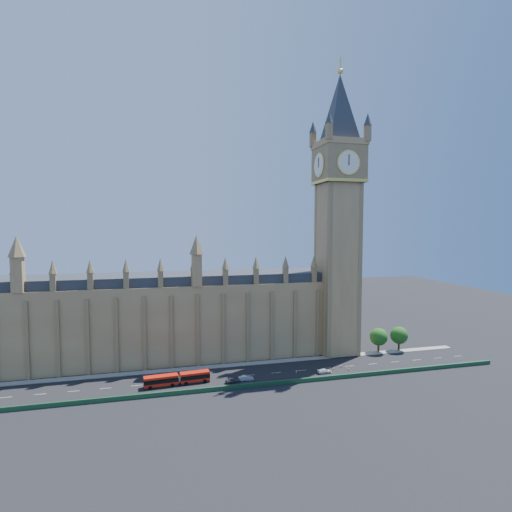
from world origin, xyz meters
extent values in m
plane|color=black|center=(0.00, 0.00, 0.00)|extent=(400.00, 400.00, 0.00)
cube|color=#9A734A|center=(-25.00, 22.00, 12.50)|extent=(120.00, 20.00, 25.00)
cube|color=#2D3035|center=(-25.00, 22.00, 26.50)|extent=(120.00, 18.00, 3.00)
cube|color=#9A734A|center=(38.00, 14.00, 29.00)|extent=(12.00, 12.00, 58.00)
cube|color=olive|center=(38.00, 14.00, 64.00)|extent=(14.00, 14.00, 12.00)
cylinder|color=silver|center=(38.00, 6.85, 64.00)|extent=(7.20, 0.30, 7.20)
cube|color=#9A734A|center=(38.00, 14.00, 71.00)|extent=(14.50, 14.50, 2.00)
pyramid|color=#2D3035|center=(38.00, 14.00, 94.00)|extent=(20.59, 20.59, 22.00)
sphere|color=#F2C64C|center=(38.00, 14.00, 94.80)|extent=(1.80, 1.80, 1.80)
cube|color=#1E4C2D|center=(0.00, -9.00, 0.60)|extent=(160.00, 0.60, 1.20)
cube|color=gray|center=(0.00, 9.50, 0.08)|extent=(160.00, 3.00, 0.16)
cylinder|color=#382619|center=(52.00, 10.00, 2.00)|extent=(0.70, 0.70, 4.00)
sphere|color=#154F15|center=(52.00, 10.00, 5.50)|extent=(6.00, 6.00, 6.00)
sphere|color=#154F15|center=(52.80, 10.30, 6.10)|extent=(4.38, 4.38, 4.38)
cylinder|color=#382619|center=(60.00, 10.00, 2.00)|extent=(0.70, 0.70, 4.00)
sphere|color=#154F15|center=(60.00, 10.00, 5.50)|extent=(6.00, 6.00, 6.00)
sphere|color=#154F15|center=(60.80, 10.30, 6.10)|extent=(4.38, 4.38, 4.38)
cube|color=red|center=(-21.47, -2.47, 1.52)|extent=(9.29, 3.25, 3.04)
cube|color=red|center=(-12.28, -1.74, 1.52)|extent=(8.28, 3.17, 3.04)
cube|color=black|center=(-21.47, -2.47, 1.88)|extent=(9.34, 3.30, 1.15)
cube|color=black|center=(-12.28, -1.74, 1.88)|extent=(8.33, 3.22, 1.15)
cylinder|color=black|center=(-17.13, -2.12, 1.37)|extent=(1.00, 2.49, 2.43)
cylinder|color=black|center=(-24.28, -3.96, 0.51)|extent=(1.03, 0.38, 1.01)
cylinder|color=black|center=(-24.48, -1.44, 0.51)|extent=(1.03, 0.38, 1.01)
cylinder|color=black|center=(-18.46, -3.50, 0.51)|extent=(1.03, 0.38, 1.01)
cylinder|color=black|center=(-18.66, -0.97, 0.51)|extent=(1.03, 0.38, 1.01)
cylinder|color=black|center=(-14.76, -3.20, 0.51)|extent=(1.03, 0.38, 1.01)
cylinder|color=black|center=(-14.97, -0.68, 0.51)|extent=(1.03, 0.38, 1.01)
cylinder|color=black|center=(-9.59, -2.79, 0.51)|extent=(1.03, 0.38, 1.01)
cylinder|color=black|center=(-9.80, -0.27, 0.51)|extent=(1.03, 0.38, 1.01)
imported|color=#44464C|center=(-2.00, -4.39, 0.71)|extent=(4.33, 2.18, 1.41)
imported|color=#AFB2B7|center=(2.00, -3.65, 0.70)|extent=(4.37, 1.91, 1.40)
imported|color=silver|center=(25.85, -3.82, 0.63)|extent=(4.45, 2.11, 1.25)
cube|color=black|center=(29.78, -1.75, 0.02)|extent=(0.41, 0.41, 0.04)
cone|color=#EC5E0C|center=(29.78, -1.75, 0.33)|extent=(0.45, 0.45, 0.66)
cylinder|color=white|center=(29.78, -1.75, 0.42)|extent=(0.32, 0.32, 0.11)
cube|color=black|center=(32.89, -0.46, 0.02)|extent=(0.56, 0.56, 0.04)
cone|color=#E03E0B|center=(32.89, -0.46, 0.38)|extent=(0.61, 0.61, 0.75)
cylinder|color=white|center=(32.89, -0.46, 0.48)|extent=(0.36, 0.36, 0.13)
cube|color=black|center=(17.92, -1.20, 0.02)|extent=(0.45, 0.45, 0.04)
cone|color=orange|center=(17.92, -1.20, 0.34)|extent=(0.49, 0.49, 0.69)
cylinder|color=white|center=(17.92, -1.20, 0.44)|extent=(0.33, 0.33, 0.12)
cube|color=black|center=(34.00, -3.25, 0.02)|extent=(0.51, 0.51, 0.04)
cone|color=#FF610D|center=(34.00, -3.25, 0.34)|extent=(0.56, 0.56, 0.67)
cylinder|color=white|center=(34.00, -3.25, 0.43)|extent=(0.33, 0.33, 0.12)
camera|label=1|loc=(-21.85, -111.24, 43.17)|focal=28.00mm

